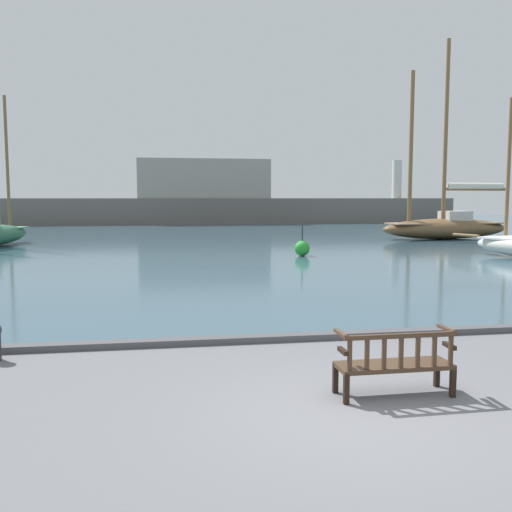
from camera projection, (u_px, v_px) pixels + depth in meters
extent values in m
plane|color=slate|center=(357.00, 416.00, 7.14)|extent=(160.00, 160.00, 0.00)
cube|color=#385666|center=(189.00, 228.00, 50.31)|extent=(100.00, 80.00, 0.08)
cube|color=#4C4C50|center=(289.00, 337.00, 10.91)|extent=(40.00, 0.30, 0.12)
cube|color=black|center=(335.00, 378.00, 7.97)|extent=(0.07, 0.07, 0.42)
cube|color=black|center=(437.00, 372.00, 8.23)|extent=(0.07, 0.07, 0.42)
cube|color=black|center=(346.00, 389.00, 7.53)|extent=(0.07, 0.07, 0.42)
cube|color=black|center=(453.00, 382.00, 7.79)|extent=(0.07, 0.07, 0.42)
cube|color=#422D1E|center=(394.00, 365.00, 7.86)|extent=(1.61, 0.54, 0.06)
cube|color=#422D1E|center=(401.00, 336.00, 7.60)|extent=(1.60, 0.07, 0.06)
cube|color=#422D1E|center=(350.00, 356.00, 7.49)|extent=(0.06, 0.04, 0.41)
cube|color=#422D1E|center=(367.00, 355.00, 7.54)|extent=(0.06, 0.04, 0.41)
cube|color=#422D1E|center=(384.00, 354.00, 7.58)|extent=(0.06, 0.04, 0.41)
cube|color=#422D1E|center=(401.00, 353.00, 7.62)|extent=(0.06, 0.04, 0.41)
cube|color=#422D1E|center=(418.00, 352.00, 7.66)|extent=(0.06, 0.04, 0.41)
cube|color=#422D1E|center=(434.00, 351.00, 7.70)|extent=(0.06, 0.04, 0.41)
cube|color=#422D1E|center=(451.00, 350.00, 7.75)|extent=(0.06, 0.04, 0.41)
cube|color=black|center=(343.00, 351.00, 7.61)|extent=(0.06, 0.30, 0.06)
cube|color=#422D1E|center=(341.00, 334.00, 7.68)|extent=(0.07, 0.47, 0.04)
cube|color=black|center=(449.00, 346.00, 7.88)|extent=(0.06, 0.30, 0.06)
cube|color=#422D1E|center=(447.00, 329.00, 7.94)|extent=(0.07, 0.47, 0.04)
cylinder|color=brown|center=(7.00, 162.00, 32.49)|extent=(0.17, 0.17, 7.44)
ellipsoid|color=brown|center=(446.00, 229.00, 36.65)|extent=(8.96, 3.26, 1.31)
cube|color=#997A5B|center=(446.00, 223.00, 36.61)|extent=(7.86, 2.55, 0.08)
cube|color=beige|center=(455.00, 217.00, 36.73)|extent=(1.80, 1.52, 0.73)
cylinder|color=brown|center=(446.00, 132.00, 35.97)|extent=(0.25, 0.25, 11.44)
cylinder|color=brown|center=(475.00, 189.00, 36.89)|extent=(4.52, 0.59, 0.20)
cylinder|color=silver|center=(475.00, 186.00, 36.87)|extent=(4.09, 0.75, 0.40)
cylinder|color=brown|center=(411.00, 148.00, 35.48)|extent=(0.25, 0.25, 9.38)
cylinder|color=brown|center=(509.00, 168.00, 25.42)|extent=(0.16, 0.16, 6.19)
cylinder|color=brown|center=(466.00, 235.00, 27.69)|extent=(0.63, 1.49, 0.13)
sphere|color=green|center=(302.00, 248.00, 25.87)|extent=(0.70, 0.70, 0.70)
cylinder|color=#2D2D33|center=(302.00, 233.00, 25.80)|extent=(0.06, 0.06, 0.70)
cube|color=#66605B|center=(185.00, 212.00, 56.83)|extent=(56.21, 2.40, 2.66)
cube|color=gray|center=(204.00, 179.00, 56.81)|extent=(13.16, 2.00, 3.90)
cylinder|color=beige|center=(397.00, 179.00, 60.12)|extent=(1.00, 1.00, 3.97)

